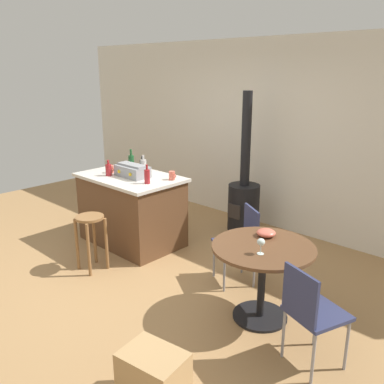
% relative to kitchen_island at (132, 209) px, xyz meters
% --- Properties ---
extents(ground_plane, '(8.80, 8.80, 0.00)m').
position_rel_kitchen_island_xyz_m(ground_plane, '(0.81, -0.55, -0.47)').
color(ground_plane, '#A37A4C').
extents(back_wall, '(8.00, 0.10, 2.70)m').
position_rel_kitchen_island_xyz_m(back_wall, '(0.81, 1.87, 0.88)').
color(back_wall, silver).
rests_on(back_wall, ground_plane).
extents(kitchen_island, '(1.36, 0.89, 0.93)m').
position_rel_kitchen_island_xyz_m(kitchen_island, '(0.00, 0.00, 0.00)').
color(kitchen_island, brown).
rests_on(kitchen_island, ground_plane).
extents(wooden_stool, '(0.32, 0.32, 0.66)m').
position_rel_kitchen_island_xyz_m(wooden_stool, '(0.28, -0.82, 0.01)').
color(wooden_stool, olive).
rests_on(wooden_stool, ground_plane).
extents(dining_table, '(0.94, 0.94, 0.74)m').
position_rel_kitchen_island_xyz_m(dining_table, '(2.28, -0.30, 0.10)').
color(dining_table, black).
rests_on(dining_table, ground_plane).
extents(folding_chair_near, '(0.55, 0.55, 0.85)m').
position_rel_kitchen_island_xyz_m(folding_chair_near, '(1.71, 0.13, 0.03)').
color(folding_chair_near, navy).
rests_on(folding_chair_near, ground_plane).
extents(folding_chair_far, '(0.51, 0.51, 0.86)m').
position_rel_kitchen_island_xyz_m(folding_chair_far, '(2.92, -0.61, 0.04)').
color(folding_chair_far, navy).
rests_on(folding_chair_far, ground_plane).
extents(wood_stove, '(0.44, 0.45, 2.00)m').
position_rel_kitchen_island_xyz_m(wood_stove, '(0.92, 1.26, 0.04)').
color(wood_stove, black).
rests_on(wood_stove, ground_plane).
extents(toolbox, '(0.46, 0.26, 0.17)m').
position_rel_kitchen_island_xyz_m(toolbox, '(0.06, -0.00, 0.54)').
color(toolbox, gray).
rests_on(toolbox, kitchen_island).
extents(bottle_0, '(0.08, 0.08, 0.31)m').
position_rel_kitchen_island_xyz_m(bottle_0, '(-0.17, 0.17, 0.58)').
color(bottle_0, '#194C23').
rests_on(bottle_0, kitchen_island).
extents(bottle_1, '(0.08, 0.08, 0.21)m').
position_rel_kitchen_island_xyz_m(bottle_1, '(-0.21, -0.18, 0.54)').
color(bottle_1, maroon).
rests_on(bottle_1, kitchen_island).
extents(bottle_2, '(0.07, 0.07, 0.19)m').
position_rel_kitchen_island_xyz_m(bottle_2, '(-0.14, 0.33, 0.54)').
color(bottle_2, black).
rests_on(bottle_2, kitchen_island).
extents(bottle_3, '(0.08, 0.08, 0.23)m').
position_rel_kitchen_island_xyz_m(bottle_3, '(-0.05, 0.28, 0.55)').
color(bottle_3, '#B7B2AD').
rests_on(bottle_3, kitchen_island).
extents(bottle_4, '(0.07, 0.07, 0.24)m').
position_rel_kitchen_island_xyz_m(bottle_4, '(0.45, -0.09, 0.55)').
color(bottle_4, maroon).
rests_on(bottle_4, kitchen_island).
extents(cup_0, '(0.11, 0.08, 0.10)m').
position_rel_kitchen_island_xyz_m(cup_0, '(-0.32, -0.07, 0.51)').
color(cup_0, '#DB6651').
rests_on(cup_0, kitchen_island).
extents(cup_1, '(0.11, 0.08, 0.11)m').
position_rel_kitchen_island_xyz_m(cup_1, '(0.54, 0.24, 0.52)').
color(cup_1, '#DB6651').
rests_on(cup_1, kitchen_island).
extents(wine_glass, '(0.07, 0.07, 0.14)m').
position_rel_kitchen_island_xyz_m(wine_glass, '(2.35, -0.47, 0.38)').
color(wine_glass, silver).
rests_on(wine_glass, dining_table).
extents(serving_bowl, '(0.18, 0.18, 0.07)m').
position_rel_kitchen_island_xyz_m(serving_bowl, '(2.17, -0.10, 0.31)').
color(serving_bowl, '#DB6651').
rests_on(serving_bowl, dining_table).
extents(cardboard_box, '(0.48, 0.38, 0.42)m').
position_rel_kitchen_island_xyz_m(cardboard_box, '(2.34, -1.70, -0.26)').
color(cardboard_box, tan).
rests_on(cardboard_box, ground_plane).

